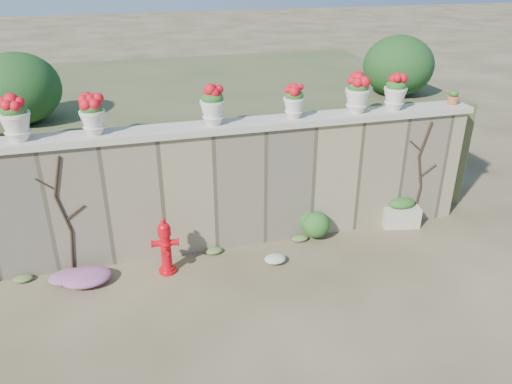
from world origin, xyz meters
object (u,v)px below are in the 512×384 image
object	(u,v)px
fire_hydrant	(165,246)
terracotta_pot	(453,98)
urn_pot_0	(15,118)
planter_box	(401,213)

from	to	relation	value
fire_hydrant	terracotta_pot	size ratio (longest dim) A/B	3.92
fire_hydrant	urn_pot_0	world-z (taller)	urn_pot_0
fire_hydrant	planter_box	distance (m)	4.23
terracotta_pot	urn_pot_0	bearing A→B (deg)	180.00
fire_hydrant	urn_pot_0	size ratio (longest dim) A/B	1.45
urn_pot_0	planter_box	bearing A→B (deg)	-2.38
terracotta_pot	planter_box	bearing A→B (deg)	-164.05
fire_hydrant	planter_box	world-z (taller)	fire_hydrant
planter_box	terracotta_pot	world-z (taller)	terracotta_pot
planter_box	urn_pot_0	size ratio (longest dim) A/B	1.10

